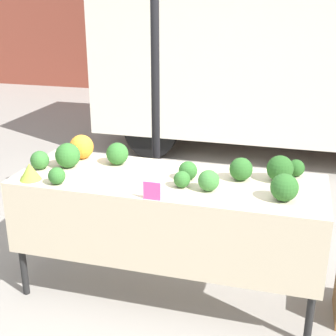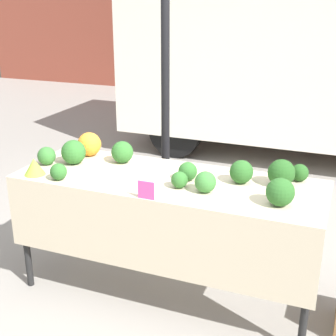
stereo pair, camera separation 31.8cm
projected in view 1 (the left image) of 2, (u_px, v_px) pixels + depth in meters
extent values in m
plane|color=gray|center=(168.00, 290.00, 3.59)|extent=(40.00, 40.00, 0.00)
cylinder|color=black|center=(156.00, 112.00, 3.90)|extent=(0.07, 0.07, 2.43)
cube|color=silver|center=(236.00, 51.00, 6.66)|extent=(3.64, 2.11, 2.11)
cylinder|color=black|center=(152.00, 131.00, 6.48)|extent=(0.73, 0.22, 0.73)
cylinder|color=black|center=(182.00, 105.00, 8.04)|extent=(0.73, 0.22, 0.73)
cube|color=beige|center=(168.00, 181.00, 3.28)|extent=(2.17, 0.77, 0.03)
cube|color=beige|center=(152.00, 240.00, 3.02)|extent=(2.17, 0.01, 0.51)
cylinder|color=black|center=(20.00, 241.00, 3.40)|extent=(0.05, 0.05, 0.89)
cylinder|color=black|center=(314.00, 285.00, 2.88)|extent=(0.05, 0.05, 0.89)
cylinder|color=black|center=(63.00, 205.00, 3.99)|extent=(0.05, 0.05, 0.89)
cylinder|color=black|center=(312.00, 236.00, 3.47)|extent=(0.05, 0.05, 0.89)
sphere|color=orange|center=(82.00, 147.00, 3.65)|extent=(0.19, 0.19, 0.19)
cone|color=#93B238|center=(30.00, 172.00, 3.23)|extent=(0.15, 0.15, 0.12)
sphere|color=#2D6628|center=(182.00, 179.00, 3.11)|extent=(0.11, 0.11, 0.11)
sphere|color=#2D6628|center=(68.00, 155.00, 3.46)|extent=(0.19, 0.19, 0.19)
sphere|color=#387533|center=(209.00, 181.00, 3.05)|extent=(0.14, 0.14, 0.14)
sphere|color=#336B2D|center=(40.00, 160.00, 3.43)|extent=(0.14, 0.14, 0.14)
sphere|color=#2D6628|center=(188.00, 171.00, 3.24)|extent=(0.13, 0.13, 0.13)
sphere|color=#2D6628|center=(57.00, 176.00, 3.16)|extent=(0.12, 0.12, 0.12)
sphere|color=#285B23|center=(284.00, 187.00, 2.89)|extent=(0.18, 0.18, 0.18)
sphere|color=#285B23|center=(241.00, 169.00, 3.22)|extent=(0.16, 0.16, 0.16)
sphere|color=#23511E|center=(296.00, 168.00, 3.30)|extent=(0.12, 0.12, 0.12)
sphere|color=#2D6628|center=(117.00, 154.00, 3.53)|extent=(0.17, 0.17, 0.17)
sphere|color=#23511E|center=(280.00, 169.00, 3.20)|extent=(0.18, 0.18, 0.18)
cube|color=#EF4793|center=(151.00, 191.00, 2.91)|extent=(0.11, 0.01, 0.12)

